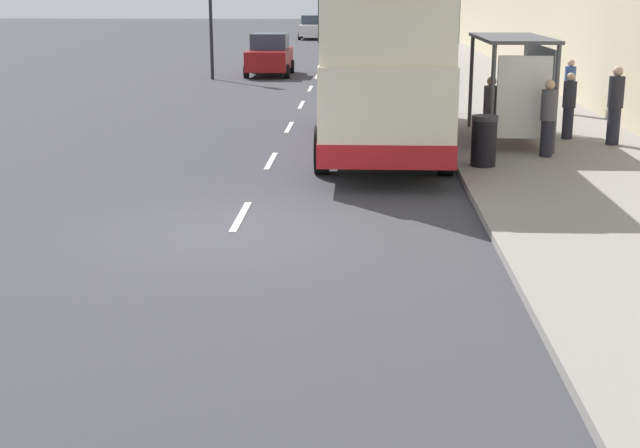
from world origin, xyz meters
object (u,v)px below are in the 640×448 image
object	(u,v)px
bus_shelter	(520,69)
car_0	(381,59)
pedestrian_3	(569,105)
double_decker_bus_near	(382,52)
car_2	(270,55)
car_1	(312,27)
pedestrian_1	(569,86)
pedestrian_4	(615,105)
pedestrian_2	(548,118)
litter_bin	(484,141)
pedestrian_at_shelter	(490,112)

from	to	relation	value
bus_shelter	car_0	size ratio (longest dim) A/B	1.06
pedestrian_3	double_decker_bus_near	bearing A→B (deg)	-172.61
car_2	pedestrian_3	size ratio (longest dim) A/B	2.58
car_1	pedestrian_1	bearing A→B (deg)	102.64
car_0	car_1	xyz separation A→B (m)	(-4.75, 32.97, 0.02)
pedestrian_4	car_2	bearing A→B (deg)	118.04
pedestrian_2	pedestrian_3	xyz separation A→B (m)	(1.01, 2.50, -0.03)
car_1	pedestrian_3	xyz separation A→B (m)	(9.02, -49.32, 0.07)
double_decker_bus_near	car_2	size ratio (longest dim) A/B	2.59
pedestrian_2	pedestrian_3	bearing A→B (deg)	68.01
bus_shelter	litter_bin	distance (m)	3.62
bus_shelter	pedestrian_2	xyz separation A→B (m)	(0.30, -2.04, -0.88)
bus_shelter	car_0	distance (m)	17.10
pedestrian_3	litter_bin	xyz separation A→B (m)	(-2.53, -3.65, -0.30)
pedestrian_1	litter_bin	distance (m)	8.94
litter_bin	bus_shelter	bearing A→B (deg)	69.01
double_decker_bus_near	pedestrian_2	size ratio (longest dim) A/B	6.42
pedestrian_1	pedestrian_4	xyz separation A→B (m)	(-0.14, -5.39, 0.12)
car_0	pedestrian_4	xyz separation A→B (m)	(5.15, -17.18, 0.21)
pedestrian_1	pedestrian_3	bearing A→B (deg)	-102.66
car_1	pedestrian_3	size ratio (longest dim) A/B	2.82
car_2	pedestrian_2	world-z (taller)	car_2
car_2	pedestrian_4	bearing A→B (deg)	118.04
pedestrian_at_shelter	pedestrian_1	xyz separation A→B (m)	(3.15, 6.13, -0.03)
litter_bin	pedestrian_at_shelter	bearing A→B (deg)	79.08
pedestrian_at_shelter	pedestrian_1	bearing A→B (deg)	62.78
double_decker_bus_near	pedestrian_at_shelter	distance (m)	2.96
double_decker_bus_near	pedestrian_4	size ratio (longest dim) A/B	5.84
car_1	pedestrian_2	bearing A→B (deg)	98.78
pedestrian_at_shelter	pedestrian_1	world-z (taller)	pedestrian_at_shelter
litter_bin	pedestrian_3	bearing A→B (deg)	55.26
pedestrian_1	pedestrian_2	world-z (taller)	pedestrian_2
car_2	pedestrian_2	distance (m)	22.18
car_1	pedestrian_3	bearing A→B (deg)	100.36
pedestrian_4	litter_bin	size ratio (longest dim) A/B	1.76
pedestrian_1	litter_bin	bearing A→B (deg)	-113.43
pedestrian_2	car_0	bearing A→B (deg)	99.81
pedestrian_at_shelter	pedestrian_4	xyz separation A→B (m)	(3.01, 0.74, 0.10)
pedestrian_3	litter_bin	world-z (taller)	pedestrian_3
bus_shelter	double_decker_bus_near	bearing A→B (deg)	-177.64
double_decker_bus_near	pedestrian_4	world-z (taller)	double_decker_bus_near
double_decker_bus_near	pedestrian_2	world-z (taller)	double_decker_bus_near
pedestrian_4	pedestrian_at_shelter	bearing A→B (deg)	-166.12
pedestrian_4	pedestrian_1	bearing A→B (deg)	88.51
pedestrian_2	pedestrian_3	size ratio (longest dim) A/B	1.04
car_1	pedestrian_2	distance (m)	52.43
pedestrian_4	litter_bin	distance (m)	4.44
pedestrian_at_shelter	pedestrian_4	distance (m)	3.10
pedestrian_at_shelter	pedestrian_4	size ratio (longest dim) A/B	0.90
bus_shelter	pedestrian_3	size ratio (longest dim) A/B	2.60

